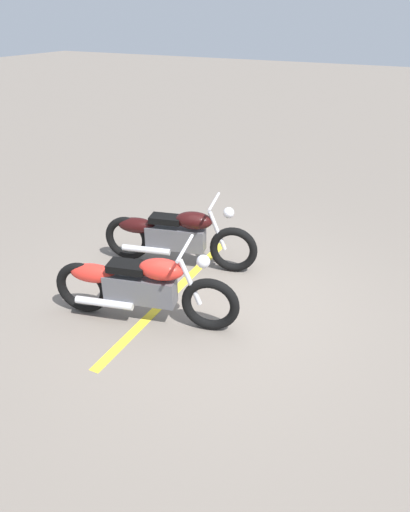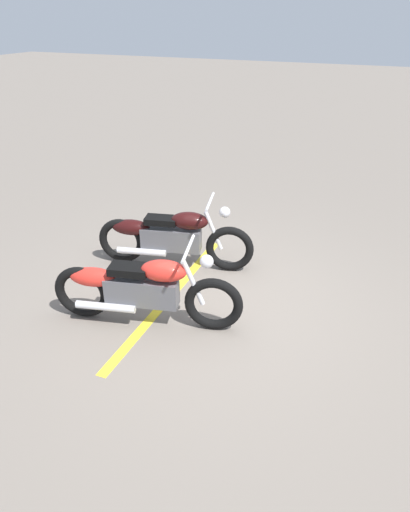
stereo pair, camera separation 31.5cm
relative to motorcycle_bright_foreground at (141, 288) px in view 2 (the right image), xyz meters
name	(u,v)px [view 2 (the right image)]	position (x,y,z in m)	size (l,w,h in m)	color
ground_plane	(213,303)	(0.61, 0.68, -0.46)	(60.00, 60.00, 0.00)	slate
motorcycle_bright_foreground	(141,288)	(0.00, 0.00, 0.00)	(2.19, 0.81, 1.04)	black
motorcycle_dark_foreground	(170,236)	(-0.31, 1.33, 0.00)	(2.19, 0.80, 1.04)	black
parking_stripe_near	(171,295)	(0.05, 0.62, -0.46)	(3.20, 0.12, 0.01)	yellow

